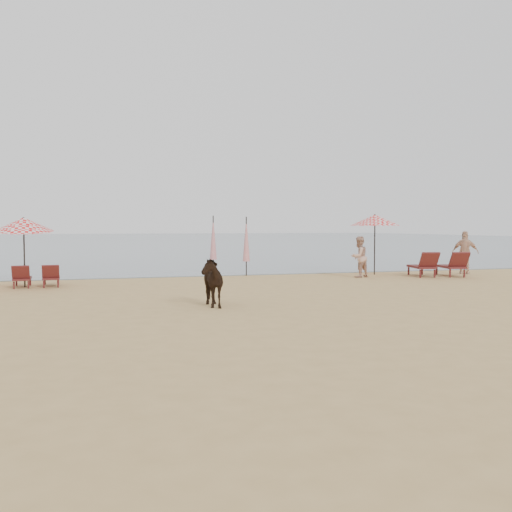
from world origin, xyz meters
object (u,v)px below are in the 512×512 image
(lounger_cluster_left, at_px, (37,277))
(umbrella_open_right, at_px, (375,220))
(cow, at_px, (209,282))
(umbrella_open_left_b, at_px, (24,224))
(umbrella_closed_right, at_px, (246,239))
(umbrella_closed_left, at_px, (213,238))
(beachgoer_right_b, at_px, (465,252))
(beachgoer_right_a, at_px, (359,257))
(lounger_cluster_right, at_px, (438,265))

(lounger_cluster_left, relative_size, umbrella_open_right, 0.59)
(umbrella_open_right, height_order, cow, umbrella_open_right)
(umbrella_open_left_b, height_order, umbrella_closed_right, same)
(lounger_cluster_left, bearing_deg, umbrella_closed_right, 14.48)
(umbrella_open_left_b, xyz_separation_m, umbrella_closed_left, (7.43, 3.60, -0.58))
(lounger_cluster_left, bearing_deg, beachgoer_right_b, -0.30)
(umbrella_closed_right, height_order, beachgoer_right_a, umbrella_closed_right)
(umbrella_closed_right, bearing_deg, umbrella_closed_left, 129.60)
(beachgoer_right_a, bearing_deg, umbrella_open_right, -160.67)
(lounger_cluster_left, height_order, beachgoer_right_a, beachgoer_right_a)
(lounger_cluster_right, bearing_deg, cow, -139.37)
(lounger_cluster_left, xyz_separation_m, lounger_cluster_right, (15.73, -0.29, 0.12))
(beachgoer_right_a, bearing_deg, lounger_cluster_right, 148.64)
(lounger_cluster_left, relative_size, umbrella_closed_right, 0.62)
(lounger_cluster_right, distance_m, beachgoer_right_b, 2.17)
(umbrella_open_left_b, bearing_deg, umbrella_closed_right, 33.34)
(umbrella_open_right, xyz_separation_m, umbrella_closed_left, (-6.65, 2.41, -0.78))
(umbrella_open_right, xyz_separation_m, beachgoer_right_b, (3.99, -0.84, -1.42))
(cow, bearing_deg, beachgoer_right_a, 39.09)
(beachgoer_right_b, bearing_deg, cow, 64.08)
(beachgoer_right_b, bearing_deg, umbrella_open_left_b, 37.36)
(lounger_cluster_left, height_order, umbrella_open_left_b, umbrella_open_left_b)
(umbrella_closed_right, bearing_deg, beachgoer_right_a, -26.78)
(umbrella_closed_left, xyz_separation_m, umbrella_closed_right, (1.14, -1.38, -0.04))
(umbrella_closed_right, height_order, cow, umbrella_closed_right)
(umbrella_open_left_b, bearing_deg, beachgoer_right_b, 19.93)
(umbrella_closed_left, height_order, beachgoer_right_b, umbrella_closed_left)
(lounger_cluster_left, relative_size, lounger_cluster_right, 0.66)
(lounger_cluster_left, distance_m, beachgoer_right_a, 12.40)
(umbrella_open_left_b, bearing_deg, lounger_cluster_left, -10.13)
(umbrella_open_left_b, height_order, beachgoer_right_a, umbrella_open_left_b)
(lounger_cluster_left, height_order, beachgoer_right_b, beachgoer_right_b)
(umbrella_closed_left, distance_m, cow, 10.36)
(lounger_cluster_right, distance_m, umbrella_open_right, 3.26)
(lounger_cluster_right, height_order, cow, cow)
(lounger_cluster_left, xyz_separation_m, beachgoer_right_a, (12.39, 0.32, 0.47))
(umbrella_closed_left, distance_m, beachgoer_right_b, 11.14)
(lounger_cluster_left, bearing_deg, umbrella_open_left_b, 148.89)
(lounger_cluster_left, distance_m, umbrella_open_left_b, 1.85)
(lounger_cluster_left, xyz_separation_m, umbrella_open_left_b, (-0.40, 0.22, 1.79))
(umbrella_closed_left, bearing_deg, beachgoer_right_b, -16.97)
(umbrella_open_left_b, relative_size, beachgoer_right_a, 1.48)
(umbrella_closed_left, relative_size, beachgoer_right_b, 1.36)
(lounger_cluster_right, bearing_deg, umbrella_open_left_b, -169.68)
(umbrella_closed_left, relative_size, umbrella_closed_right, 1.03)
(lounger_cluster_left, relative_size, beachgoer_right_a, 0.92)
(umbrella_open_right, relative_size, umbrella_closed_right, 1.05)
(umbrella_open_right, relative_size, beachgoer_right_a, 1.56)
(umbrella_open_left_b, bearing_deg, beachgoer_right_a, 19.23)
(lounger_cluster_left, distance_m, umbrella_open_right, 13.90)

